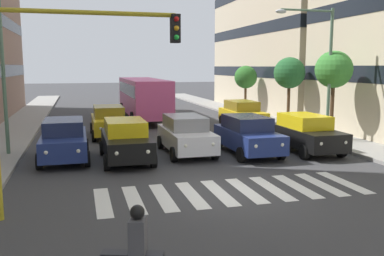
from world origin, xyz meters
TOP-DOWN VIEW (x-y plane):
  - ground_plane at (0.00, 0.00)m, footprint 180.00×180.00m
  - crosswalk_markings at (-0.00, 0.00)m, footprint 8.55×2.80m
  - car_0 at (-5.46, -5.00)m, footprint 2.02×4.44m
  - car_1 at (-2.67, -5.20)m, footprint 2.02×4.44m
  - car_2 at (0.01, -6.01)m, footprint 2.02×4.44m
  - car_3 at (2.79, -5.27)m, footprint 2.02×4.44m
  - car_4 at (5.29, -6.09)m, footprint 2.02×4.44m
  - car_row2_0 at (-5.58, -13.07)m, footprint 2.02×4.44m
  - car_row2_1 at (3.04, -11.67)m, footprint 2.02×4.44m
  - bus_behind_traffic at (0.01, -18.86)m, footprint 2.78×10.50m
  - motorcycle_with_rider at (3.77, 5.10)m, footprint 1.64×0.64m
  - traffic_light_gantry at (5.27, 0.76)m, footprint 4.89×0.36m
  - street_lamp_left at (-7.14, -6.69)m, footprint 3.17×0.28m
  - street_lamp_right at (7.21, -7.37)m, footprint 2.93×0.28m
  - street_tree_1 at (-8.15, -7.03)m, footprint 1.92×1.92m
  - street_tree_2 at (-8.44, -12.29)m, footprint 1.99×1.99m
  - street_tree_3 at (-8.45, -19.60)m, footprint 1.84×1.84m

SIDE VIEW (x-z plane):
  - ground_plane at x=0.00m, z-range 0.00..0.00m
  - crosswalk_markings at x=0.00m, z-range 0.00..0.01m
  - motorcycle_with_rider at x=3.77m, z-range -0.14..1.43m
  - car_0 at x=-5.46m, z-range 0.03..1.75m
  - car_1 at x=-2.67m, z-range 0.03..1.75m
  - car_2 at x=0.01m, z-range 0.03..1.75m
  - car_3 at x=2.79m, z-range 0.03..1.75m
  - car_4 at x=5.29m, z-range 0.03..1.75m
  - car_row2_0 at x=-5.58m, z-range 0.03..1.75m
  - car_row2_1 at x=3.04m, z-range 0.03..1.75m
  - bus_behind_traffic at x=0.01m, z-range 0.36..3.36m
  - street_tree_3 at x=-8.45m, z-range 1.13..4.97m
  - street_tree_2 at x=-8.44m, z-range 1.31..5.68m
  - traffic_light_gantry at x=5.27m, z-range 0.99..6.49m
  - street_tree_1 at x=-8.15m, z-range 1.45..6.04m
  - street_lamp_left at x=-7.14m, z-range 0.96..7.60m
  - street_lamp_right at x=7.21m, z-range 0.95..7.93m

